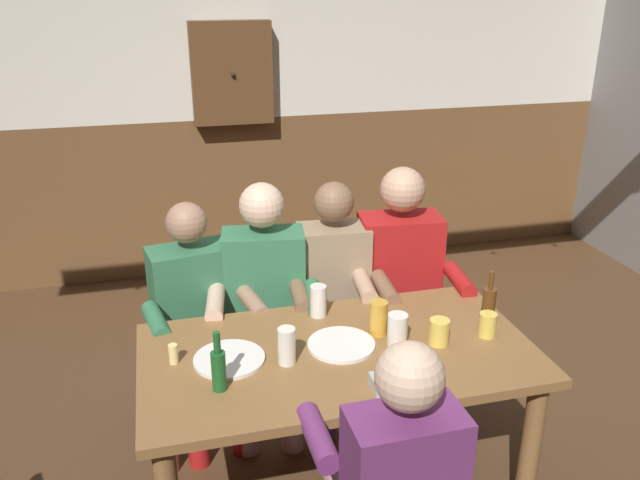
% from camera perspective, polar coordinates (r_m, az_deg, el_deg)
% --- Properties ---
extents(ground_plane, '(6.96, 6.96, 0.00)m').
position_cam_1_polar(ground_plane, '(3.16, 1.02, -20.31)').
color(ground_plane, '#4C331E').
extents(back_wall_upper, '(5.80, 0.12, 1.48)m').
position_cam_1_polar(back_wall_upper, '(4.80, -7.26, 19.37)').
color(back_wall_upper, silver).
extents(back_wall_wainscot, '(5.80, 0.12, 1.18)m').
position_cam_1_polar(back_wall_wainscot, '(5.04, -6.54, 4.11)').
color(back_wall_wainscot, brown).
rests_on(back_wall_wainscot, ground_plane).
extents(dining_table, '(1.57, 0.84, 0.74)m').
position_cam_1_polar(dining_table, '(2.70, 1.62, -11.71)').
color(dining_table, brown).
rests_on(dining_table, ground_plane).
extents(person_0, '(0.57, 0.56, 1.17)m').
position_cam_1_polar(person_0, '(3.17, -10.70, -6.32)').
color(person_0, '#33724C').
rests_on(person_0, ground_plane).
extents(person_1, '(0.57, 0.56, 1.24)m').
position_cam_1_polar(person_1, '(3.18, -4.85, -5.03)').
color(person_1, '#33724C').
rests_on(person_1, ground_plane).
extents(person_2, '(0.51, 0.53, 1.22)m').
position_cam_1_polar(person_2, '(3.26, 1.42, -4.64)').
color(person_2, '#997F60').
rests_on(person_2, ground_plane).
extents(person_3, '(0.58, 0.57, 1.27)m').
position_cam_1_polar(person_3, '(3.36, 7.18, -3.23)').
color(person_3, '#AD1919').
rests_on(person_3, ground_plane).
extents(person_4, '(0.50, 0.51, 1.18)m').
position_cam_1_polar(person_4, '(2.22, 6.35, -19.97)').
color(person_4, '#6B2D66').
rests_on(person_4, ground_plane).
extents(table_candle, '(0.04, 0.04, 0.08)m').
position_cam_1_polar(table_candle, '(2.61, -12.76, -9.74)').
color(table_candle, '#F9E08C').
rests_on(table_candle, dining_table).
extents(condiment_caddy, '(0.14, 0.10, 0.05)m').
position_cam_1_polar(condiment_caddy, '(2.42, 6.21, -12.31)').
color(condiment_caddy, '#B2B7BC').
rests_on(condiment_caddy, dining_table).
extents(plate_0, '(0.28, 0.28, 0.01)m').
position_cam_1_polar(plate_0, '(2.60, -7.98, -10.32)').
color(plate_0, white).
rests_on(plate_0, dining_table).
extents(plate_1, '(0.28, 0.28, 0.01)m').
position_cam_1_polar(plate_1, '(2.67, 1.88, -9.17)').
color(plate_1, white).
rests_on(plate_1, dining_table).
extents(bottle_0, '(0.05, 0.05, 0.24)m').
position_cam_1_polar(bottle_0, '(2.40, -8.89, -11.04)').
color(bottle_0, '#195923').
rests_on(bottle_0, dining_table).
extents(bottle_1, '(0.06, 0.06, 0.23)m').
position_cam_1_polar(bottle_1, '(2.92, 14.65, -5.34)').
color(bottle_1, '#593314').
rests_on(bottle_1, dining_table).
extents(pint_glass_0, '(0.08, 0.08, 0.15)m').
position_cam_1_polar(pint_glass_0, '(2.73, 5.14, -6.80)').
color(pint_glass_0, gold).
rests_on(pint_glass_0, dining_table).
extents(pint_glass_1, '(0.07, 0.07, 0.14)m').
position_cam_1_polar(pint_glass_1, '(2.86, -0.15, -5.36)').
color(pint_glass_1, white).
rests_on(pint_glass_1, dining_table).
extents(pint_glass_2, '(0.08, 0.08, 0.13)m').
position_cam_1_polar(pint_glass_2, '(2.67, 6.82, -7.80)').
color(pint_glass_2, white).
rests_on(pint_glass_2, dining_table).
extents(pint_glass_3, '(0.07, 0.07, 0.15)m').
position_cam_1_polar(pint_glass_3, '(2.53, -2.95, -9.28)').
color(pint_glass_3, white).
rests_on(pint_glass_3, dining_table).
extents(pint_glass_4, '(0.08, 0.08, 0.11)m').
position_cam_1_polar(pint_glass_4, '(2.70, 10.42, -7.94)').
color(pint_glass_4, '#E5C64C').
rests_on(pint_glass_4, dining_table).
extents(pint_glass_5, '(0.07, 0.07, 0.10)m').
position_cam_1_polar(pint_glass_5, '(2.80, 14.51, -7.22)').
color(pint_glass_5, '#E5C64C').
rests_on(pint_glass_5, dining_table).
extents(wall_dart_cabinet, '(0.56, 0.15, 0.70)m').
position_cam_1_polar(wall_dart_cabinet, '(4.70, -7.76, 14.32)').
color(wall_dart_cabinet, brown).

